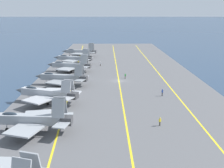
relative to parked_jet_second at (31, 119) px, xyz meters
The scene contains 15 objects.
ground_plane 41.30m from the parked_jet_second, 24.47° to the right, with size 2000.00×2000.00×0.00m, color navy.
carrier_deck 41.29m from the parked_jet_second, 24.47° to the right, with size 201.25×51.77×0.40m, color #565659.
deck_stripe_foul_line 48.91m from the parked_jet_second, 39.86° to the right, with size 181.13×0.36×0.01m, color yellow.
deck_stripe_centerline 41.27m from the parked_jet_second, 24.47° to the right, with size 181.13×0.36×0.01m, color yellow.
deck_stripe_edge_line 37.69m from the parked_jet_second, ahead, with size 181.13×0.36×0.01m, color yellow.
parked_jet_second is the anchor object (origin of this frame).
parked_jet_third 16.20m from the parked_jet_second, ahead, with size 13.14×16.44×5.98m.
parked_jet_fourth 32.54m from the parked_jet_second, ahead, with size 12.42×16.09×6.11m.
parked_jet_fifth 51.39m from the parked_jet_second, ahead, with size 14.03×16.13×6.24m.
parked_jet_sixth 66.78m from the parked_jet_second, ahead, with size 11.91×16.68×6.24m.
parked_jet_seventh 84.83m from the parked_jet_second, ahead, with size 13.42×16.67×6.49m.
crew_white_vest 62.51m from the parked_jet_second, ahead, with size 0.35×0.43×1.74m.
crew_blue_vest 34.83m from the parked_jet_second, 52.12° to the right, with size 0.27×0.39×1.84m.
crew_yellow_vest 23.55m from the parked_jet_second, 84.33° to the right, with size 0.43×0.46×1.67m.
crew_green_vest 44.49m from the parked_jet_second, 25.62° to the right, with size 0.37×0.45×1.73m.
Camera 1 is at (-84.25, 3.56, 21.47)m, focal length 45.00 mm.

